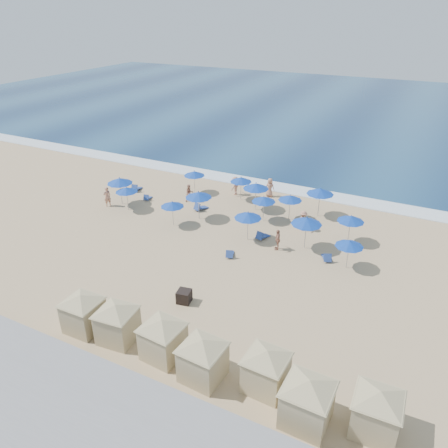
# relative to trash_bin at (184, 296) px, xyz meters

# --- Properties ---
(ground) EXTENTS (160.00, 160.00, 0.00)m
(ground) POSITION_rel_trash_bin_xyz_m (-0.88, 4.99, -0.41)
(ground) COLOR tan
(ground) RESTS_ON ground
(ocean) EXTENTS (160.00, 80.00, 0.06)m
(ocean) POSITION_rel_trash_bin_xyz_m (-0.88, 59.99, -0.38)
(ocean) COLOR #0E2B50
(ocean) RESTS_ON ground
(surf_line) EXTENTS (160.00, 2.50, 0.08)m
(surf_line) POSITION_rel_trash_bin_xyz_m (-0.88, 20.49, -0.37)
(surf_line) COLOR white
(surf_line) RESTS_ON ground
(seawall) EXTENTS (160.00, 6.10, 1.22)m
(seawall) POSITION_rel_trash_bin_xyz_m (-0.88, -8.50, 0.24)
(seawall) COLOR gray
(seawall) RESTS_ON ground
(trash_bin) EXTENTS (0.95, 0.95, 0.82)m
(trash_bin) POSITION_rel_trash_bin_xyz_m (0.00, 0.00, 0.00)
(trash_bin) COLOR black
(trash_bin) RESTS_ON ground
(cabana_0) EXTENTS (4.07, 4.07, 2.55)m
(cabana_0) POSITION_rel_trash_bin_xyz_m (-3.71, -4.68, 1.05)
(cabana_0) COLOR tan
(cabana_0) RESTS_ON ground
(cabana_1) EXTENTS (4.06, 4.06, 2.56)m
(cabana_1) POSITION_rel_trash_bin_xyz_m (-1.45, -4.51, 1.06)
(cabana_1) COLOR tan
(cabana_1) RESTS_ON ground
(cabana_2) EXTENTS (4.13, 4.13, 2.60)m
(cabana_2) POSITION_rel_trash_bin_xyz_m (1.49, -4.45, 1.08)
(cabana_2) COLOR tan
(cabana_2) RESTS_ON ground
(cabana_3) EXTENTS (4.17, 4.17, 2.62)m
(cabana_3) POSITION_rel_trash_bin_xyz_m (4.05, -4.81, 1.09)
(cabana_3) COLOR tan
(cabana_3) RESTS_ON ground
(cabana_4) EXTENTS (4.07, 4.07, 2.56)m
(cabana_4) POSITION_rel_trash_bin_xyz_m (7.05, -4.03, 1.06)
(cabana_4) COLOR tan
(cabana_4) RESTS_ON ground
(cabana_5) EXTENTS (4.34, 4.34, 2.72)m
(cabana_5) POSITION_rel_trash_bin_xyz_m (9.35, -5.01, 1.15)
(cabana_5) COLOR tan
(cabana_5) RESTS_ON ground
(cabana_6) EXTENTS (4.11, 4.11, 2.58)m
(cabana_6) POSITION_rel_trash_bin_xyz_m (12.12, -4.14, 1.07)
(cabana_6) COLOR tan
(cabana_6) RESTS_ON ground
(umbrella_0) EXTENTS (2.32, 2.32, 2.64)m
(umbrella_0) POSITION_rel_trash_bin_xyz_m (-12.97, 10.15, 1.88)
(umbrella_0) COLOR #A5A8AD
(umbrella_0) RESTS_ON ground
(umbrella_1) EXTENTS (1.98, 1.98, 2.25)m
(umbrella_1) POSITION_rel_trash_bin_xyz_m (-11.66, 9.38, 1.54)
(umbrella_1) COLOR #A5A8AD
(umbrella_1) RESTS_ON ground
(umbrella_2) EXTENTS (2.03, 2.03, 2.31)m
(umbrella_2) POSITION_rel_trash_bin_xyz_m (-8.32, 15.52, 1.60)
(umbrella_2) COLOR #A5A8AD
(umbrella_2) RESTS_ON ground
(umbrella_3) EXTENTS (1.94, 1.94, 2.21)m
(umbrella_3) POSITION_rel_trash_bin_xyz_m (-6.37, 8.63, 1.50)
(umbrella_3) COLOR #A5A8AD
(umbrella_3) RESTS_ON ground
(umbrella_4) EXTENTS (2.03, 2.03, 2.31)m
(umbrella_4) POSITION_rel_trash_bin_xyz_m (-3.61, 16.08, 1.60)
(umbrella_4) COLOR #A5A8AD
(umbrella_4) RESTS_ON ground
(umbrella_5) EXTENTS (2.26, 2.26, 2.57)m
(umbrella_5) POSITION_rel_trash_bin_xyz_m (-5.06, 10.69, 1.82)
(umbrella_5) COLOR #A5A8AD
(umbrella_5) RESTS_ON ground
(umbrella_6) EXTENTS (2.13, 2.13, 2.43)m
(umbrella_6) POSITION_rel_trash_bin_xyz_m (0.19, 9.15, 1.70)
(umbrella_6) COLOR #A5A8AD
(umbrella_6) RESTS_ON ground
(umbrella_7) EXTENTS (2.02, 2.02, 2.30)m
(umbrella_7) POSITION_rel_trash_bin_xyz_m (0.01, 12.81, 1.59)
(umbrella_7) COLOR #A5A8AD
(umbrella_7) RESTS_ON ground
(umbrella_8) EXTENTS (2.32, 2.32, 2.64)m
(umbrella_8) POSITION_rel_trash_bin_xyz_m (4.61, 9.86, 1.88)
(umbrella_8) COLOR #A5A8AD
(umbrella_8) RESTS_ON ground
(umbrella_9) EXTENTS (2.34, 2.34, 2.66)m
(umbrella_9) POSITION_rel_trash_bin_xyz_m (3.93, 15.90, 1.90)
(umbrella_9) COLOR #A5A8AD
(umbrella_9) RESTS_ON ground
(umbrella_10) EXTENTS (2.06, 2.06, 2.34)m
(umbrella_10) POSITION_rel_trash_bin_xyz_m (7.35, 12.28, 1.62)
(umbrella_10) COLOR #A5A8AD
(umbrella_10) RESTS_ON ground
(umbrella_11) EXTENTS (1.96, 1.96, 2.23)m
(umbrella_11) POSITION_rel_trash_bin_xyz_m (8.08, 8.54, 1.52)
(umbrella_11) COLOR #A5A8AD
(umbrella_11) RESTS_ON ground
(umbrella_12) EXTENTS (2.30, 2.30, 2.61)m
(umbrella_12) POSITION_rel_trash_bin_xyz_m (-1.48, 14.61, 1.86)
(umbrella_12) COLOR #A5A8AD
(umbrella_12) RESTS_ON ground
(umbrella_13) EXTENTS (2.02, 2.02, 2.30)m
(umbrella_13) POSITION_rel_trash_bin_xyz_m (1.89, 14.09, 1.58)
(umbrella_13) COLOR #A5A8AD
(umbrella_13) RESTS_ON ground
(beach_chair_0) EXTENTS (0.90, 1.50, 0.77)m
(beach_chair_0) POSITION_rel_trash_bin_xyz_m (-13.77, 13.34, -0.14)
(beach_chair_0) COLOR navy
(beach_chair_0) RESTS_ON ground
(beach_chair_1) EXTENTS (0.72, 1.19, 0.61)m
(beach_chair_1) POSITION_rel_trash_bin_xyz_m (-11.46, 12.02, -0.20)
(beach_chair_1) COLOR navy
(beach_chair_1) RESTS_ON ground
(beach_chair_2) EXTENTS (0.99, 1.51, 0.77)m
(beach_chair_2) POSITION_rel_trash_bin_xyz_m (-5.87, 12.25, -0.14)
(beach_chair_2) COLOR navy
(beach_chair_2) RESTS_ON ground
(beach_chair_3) EXTENTS (0.91, 1.29, 0.65)m
(beach_chair_3) POSITION_rel_trash_bin_xyz_m (0.10, 6.21, -0.18)
(beach_chair_3) COLOR navy
(beach_chair_3) RESTS_ON ground
(beach_chair_4) EXTENTS (0.90, 1.41, 0.72)m
(beach_chair_4) POSITION_rel_trash_bin_xyz_m (1.17, 9.78, -0.16)
(beach_chair_4) COLOR navy
(beach_chair_4) RESTS_ON ground
(beach_chair_5) EXTENTS (1.01, 1.37, 0.69)m
(beach_chair_5) POSITION_rel_trash_bin_xyz_m (6.59, 8.89, -0.17)
(beach_chair_5) COLOR navy
(beach_chair_5) RESTS_ON ground
(beachgoer_0) EXTENTS (0.68, 0.79, 1.84)m
(beachgoer_0) POSITION_rel_trash_bin_xyz_m (-13.85, 9.23, 0.51)
(beachgoer_0) COLOR tan
(beachgoer_0) RESTS_ON ground
(beachgoer_1) EXTENTS (1.00, 1.02, 1.66)m
(beachgoer_1) POSITION_rel_trash_bin_xyz_m (-7.69, 13.49, 0.42)
(beachgoer_1) COLOR tan
(beachgoer_1) RESTS_ON ground
(beachgoer_2) EXTENTS (0.72, 1.05, 1.65)m
(beachgoer_2) POSITION_rel_trash_bin_xyz_m (2.83, 8.78, 0.42)
(beachgoer_2) COLOR tan
(beachgoer_2) RESTS_ON ground
(beachgoer_3) EXTENTS (1.22, 1.23, 1.70)m
(beachgoer_3) POSITION_rel_trash_bin_xyz_m (3.56, 12.67, 0.44)
(beachgoer_3) COLOR tan
(beachgoer_3) RESTS_ON ground
(beachgoer_4) EXTENTS (0.93, 0.64, 1.83)m
(beachgoer_4) POSITION_rel_trash_bin_xyz_m (-1.44, 17.99, 0.51)
(beachgoer_4) COLOR tan
(beachgoer_4) RESTS_ON ground
(beachgoer_5) EXTENTS (0.76, 1.21, 1.80)m
(beachgoer_5) POSITION_rel_trash_bin_xyz_m (-4.61, 16.93, 0.49)
(beachgoer_5) COLOR tan
(beachgoer_5) RESTS_ON ground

